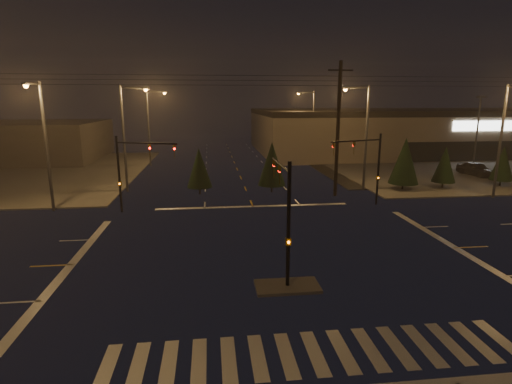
{
  "coord_description": "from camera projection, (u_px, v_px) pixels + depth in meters",
  "views": [
    {
      "loc": [
        -3.46,
        -20.98,
        8.55
      ],
      "look_at": [
        -0.64,
        3.27,
        3.0
      ],
      "focal_mm": 28.0,
      "sensor_mm": 36.0,
      "label": 1
    }
  ],
  "objects": [
    {
      "name": "crosswalk",
      "position": [
        315.0,
        353.0,
        13.89
      ],
      "size": [
        15.0,
        2.6,
        0.01
      ],
      "primitive_type": "cube",
      "color": "beige",
      "rests_on": "ground"
    },
    {
      "name": "median_island",
      "position": [
        287.0,
        286.0,
        18.72
      ],
      "size": [
        3.0,
        1.6,
        0.15
      ],
      "primitive_type": "cube",
      "color": "#4B4843",
      "rests_on": "ground"
    },
    {
      "name": "parking_lot",
      "position": [
        498.0,
        166.0,
        53.66
      ],
      "size": [
        50.0,
        24.0,
        0.08
      ],
      "primitive_type": "cube",
      "color": "black",
      "rests_on": "ground"
    },
    {
      "name": "conifer_3",
      "position": [
        199.0,
        168.0,
        37.1
      ],
      "size": [
        2.36,
        2.36,
        4.38
      ],
      "color": "black",
      "rests_on": "ground"
    },
    {
      "name": "streetlight_6",
      "position": [
        504.0,
        134.0,
        34.63
      ],
      "size": [
        0.32,
        2.77,
        10.0
      ],
      "color": "#38383A",
      "rests_on": "ground"
    },
    {
      "name": "conifer_1",
      "position": [
        445.0,
        165.0,
        39.5
      ],
      "size": [
        2.24,
        2.24,
        4.2
      ],
      "color": "black",
      "rests_on": "ground"
    },
    {
      "name": "conifer_4",
      "position": [
        272.0,
        164.0,
        37.97
      ],
      "size": [
        2.65,
        2.65,
        4.84
      ],
      "color": "black",
      "rests_on": "ground"
    },
    {
      "name": "streetlight_5",
      "position": [
        44.0,
        138.0,
        30.35
      ],
      "size": [
        0.32,
        2.77,
        10.0
      ],
      "color": "#38383A",
      "rests_on": "ground"
    },
    {
      "name": "signal_mast_nw",
      "position": [
        131.0,
        165.0,
        30.51
      ],
      "size": [
        4.84,
        1.86,
        6.0
      ],
      "color": "black",
      "rests_on": "ground"
    },
    {
      "name": "signal_mast_ne",
      "position": [
        369.0,
        161.0,
        32.65
      ],
      "size": [
        4.84,
        1.86,
        6.0
      ],
      "color": "black",
      "rests_on": "ground"
    },
    {
      "name": "stop_bar_far",
      "position": [
        253.0,
        206.0,
        33.26
      ],
      "size": [
        16.0,
        0.5,
        0.01
      ],
      "primitive_type": "cube",
      "color": "beige",
      "rests_on": "ground"
    },
    {
      "name": "retail_building",
      "position": [
        429.0,
        129.0,
        70.24
      ],
      "size": [
        60.2,
        28.3,
        7.2
      ],
      "color": "#746553",
      "rests_on": "ground"
    },
    {
      "name": "sidewalk_ne",
      "position": [
        454.0,
        164.0,
        55.03
      ],
      "size": [
        36.0,
        36.0,
        0.12
      ],
      "primitive_type": "cube",
      "color": "#4B4843",
      "rests_on": "ground"
    },
    {
      "name": "conifer_0",
      "position": [
        405.0,
        161.0,
        38.73
      ],
      "size": [
        2.85,
        2.85,
        5.16
      ],
      "color": "black",
      "rests_on": "ground"
    },
    {
      "name": "streetlight_3",
      "position": [
        363.0,
        131.0,
        38.08
      ],
      "size": [
        2.77,
        0.32,
        10.0
      ],
      "color": "#38383A",
      "rests_on": "ground"
    },
    {
      "name": "streetlight_2",
      "position": [
        151.0,
        123.0,
        52.99
      ],
      "size": [
        2.77,
        0.32,
        10.0
      ],
      "color": "#38383A",
      "rests_on": "ground"
    },
    {
      "name": "streetlight_4",
      "position": [
        311.0,
        121.0,
        57.45
      ],
      "size": [
        2.77,
        0.32,
        10.0
      ],
      "color": "#38383A",
      "rests_on": "ground"
    },
    {
      "name": "signal_mast_median",
      "position": [
        285.0,
        206.0,
        18.8
      ],
      "size": [
        0.25,
        4.59,
        6.0
      ],
      "color": "black",
      "rests_on": "ground"
    },
    {
      "name": "car_parked",
      "position": [
        476.0,
        169.0,
        46.58
      ],
      "size": [
        2.54,
        5.11,
        1.67
      ],
      "primitive_type": "imported",
      "rotation": [
        0.0,
        0.0,
        0.12
      ],
      "color": "black",
      "rests_on": "ground"
    },
    {
      "name": "utility_pole_1",
      "position": [
        338.0,
        129.0,
        35.71
      ],
      "size": [
        2.2,
        0.32,
        12.0
      ],
      "color": "black",
      "rests_on": "ground"
    },
    {
      "name": "streetlight_1",
      "position": [
        127.0,
        131.0,
        37.5
      ],
      "size": [
        2.77,
        0.32,
        10.0
      ],
      "color": "#38383A",
      "rests_on": "ground"
    },
    {
      "name": "conifer_2",
      "position": [
        503.0,
        163.0,
        40.45
      ],
      "size": [
        2.23,
        2.23,
        4.18
      ],
      "color": "black",
      "rests_on": "ground"
    },
    {
      "name": "ground",
      "position": [
        274.0,
        256.0,
        22.61
      ],
      "size": [
        140.0,
        140.0,
        0.0
      ],
      "primitive_type": "plane",
      "color": "black",
      "rests_on": "ground"
    }
  ]
}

